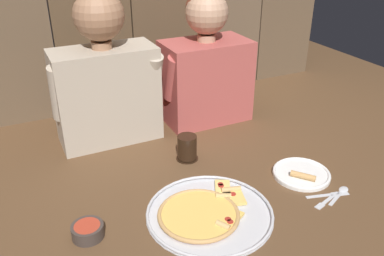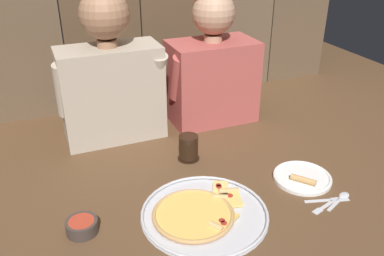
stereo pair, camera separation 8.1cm
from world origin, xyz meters
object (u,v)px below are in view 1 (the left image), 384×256
pizza_tray (207,213)px  dipping_bowl (88,230)px  dinner_plate (301,174)px  drinking_glass (187,148)px  diner_left (105,74)px  diner_right (206,65)px

pizza_tray → dipping_bowl: dipping_bowl is taller
dinner_plate → drinking_glass: bearing=138.1°
drinking_glass → dipping_bowl: bearing=-149.1°
pizza_tray → diner_left: (-0.13, 0.64, 0.28)m
diner_left → dipping_bowl: bearing=-112.1°
diner_left → diner_right: (0.46, -0.00, -0.03)m
dipping_bowl → diner_right: size_ratio=0.16×
dipping_bowl → diner_left: (0.23, 0.57, 0.27)m
pizza_tray → diner_left: size_ratio=0.65×
diner_left → diner_right: diner_left is taller
dinner_plate → dipping_bowl: bearing=178.5°
pizza_tray → diner_right: size_ratio=0.69×
drinking_glass → diner_right: diner_right is taller
drinking_glass → diner_left: size_ratio=0.16×
dipping_bowl → diner_left: 0.67m
drinking_glass → pizza_tray: bearing=-105.1°
diner_right → diner_left: bearing=180.0°
diner_left → drinking_glass: bearing=-53.3°
dinner_plate → pizza_tray: bearing=-173.6°
dinner_plate → dipping_bowl: size_ratio=2.18×
drinking_glass → diner_right: (0.24, 0.30, 0.21)m
diner_left → diner_right: bearing=-0.0°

